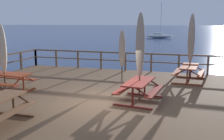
{
  "coord_description": "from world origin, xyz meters",
  "views": [
    {
      "loc": [
        2.9,
        -8.49,
        3.48
      ],
      "look_at": [
        0.0,
        0.95,
        1.64
      ],
      "focal_mm": 41.19,
      "sensor_mm": 36.0,
      "label": 1
    }
  ],
  "objects": [
    {
      "name": "patio_umbrella_tall_back_left",
      "position": [
        2.91,
        4.28,
        2.7
      ],
      "size": [
        0.32,
        0.32,
        3.25
      ],
      "color": "#4C3828",
      "rests_on": "wooden_deck"
    },
    {
      "name": "ground_plane",
      "position": [
        0.0,
        0.0,
        0.0
      ],
      "size": [
        600.0,
        600.0,
        0.0
      ],
      "primitive_type": "plane",
      "color": "navy"
    },
    {
      "name": "picnic_table_mid_left",
      "position": [
        -4.4,
        0.19,
        1.2
      ],
      "size": [
        2.24,
        1.54,
        0.78
      ],
      "color": "#993819",
      "rests_on": "wooden_deck"
    },
    {
      "name": "patio_umbrella_tall_back_right",
      "position": [
        -0.23,
        3.34,
        2.23
      ],
      "size": [
        0.32,
        0.32,
        2.51
      ],
      "color": "#4C3828",
      "rests_on": "wooden_deck"
    },
    {
      "name": "wooden_deck",
      "position": [
        0.0,
        0.0,
        0.32
      ],
      "size": [
        14.16,
        12.7,
        0.64
      ],
      "primitive_type": "cube",
      "color": "brown",
      "rests_on": "ground"
    },
    {
      "name": "picnic_table_back_left",
      "position": [
        2.89,
        4.35,
        1.2
      ],
      "size": [
        1.57,
        2.1,
        0.78
      ],
      "color": "#993819",
      "rests_on": "wooden_deck"
    },
    {
      "name": "railing_waterside_far",
      "position": [
        0.0,
        6.2,
        1.37
      ],
      "size": [
        13.96,
        0.1,
        1.09
      ],
      "color": "brown",
      "rests_on": "wooden_deck"
    },
    {
      "name": "sailboat_distant",
      "position": [
        -4.04,
        50.04,
        0.51
      ],
      "size": [
        6.04,
        1.84,
        7.72
      ],
      "color": "white",
      "rests_on": "ground"
    },
    {
      "name": "patio_umbrella_tall_mid_right",
      "position": [
        1.18,
        0.5,
        2.66
      ],
      "size": [
        0.32,
        0.32,
        3.19
      ],
      "color": "#4C3828",
      "rests_on": "wooden_deck"
    },
    {
      "name": "picnic_table_mid_right",
      "position": [
        1.19,
        0.43,
        1.19
      ],
      "size": [
        1.57,
        2.03,
        0.78
      ],
      "color": "maroon",
      "rests_on": "wooden_deck"
    },
    {
      "name": "patio_umbrella_tall_front",
      "position": [
        -4.38,
        0.11,
        2.4
      ],
      "size": [
        0.32,
        0.32,
        2.78
      ],
      "color": "#4C3828",
      "rests_on": "wooden_deck"
    }
  ]
}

